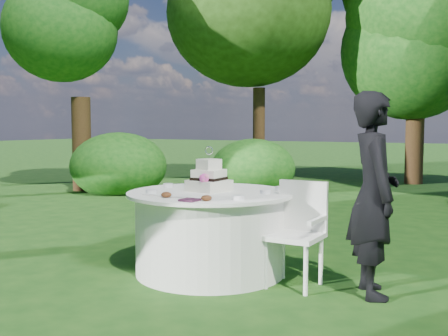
% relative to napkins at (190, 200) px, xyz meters
% --- Properties ---
extents(ground, '(80.00, 80.00, 0.00)m').
position_rel_napkins_xyz_m(ground, '(-0.17, 0.61, -0.78)').
color(ground, '#143B10').
rests_on(ground, ground).
extents(napkins, '(0.14, 0.14, 0.02)m').
position_rel_napkins_xyz_m(napkins, '(0.00, 0.00, 0.00)').
color(napkins, '#401B33').
rests_on(napkins, table).
extents(feather_plume, '(0.48, 0.07, 0.01)m').
position_rel_napkins_xyz_m(feather_plume, '(-0.38, 0.13, -0.00)').
color(feather_plume, white).
rests_on(feather_plume, table).
extents(guest, '(0.64, 0.72, 1.67)m').
position_rel_napkins_xyz_m(guest, '(1.32, 0.70, 0.05)').
color(guest, black).
rests_on(guest, ground).
extents(table, '(1.56, 1.56, 0.77)m').
position_rel_napkins_xyz_m(table, '(-0.17, 0.61, -0.39)').
color(table, silver).
rests_on(table, ground).
extents(cake, '(0.39, 0.39, 0.43)m').
position_rel_napkins_xyz_m(cake, '(-0.21, 0.65, 0.10)').
color(cake, silver).
rests_on(cake, table).
extents(chair, '(0.46, 0.45, 0.90)m').
position_rel_napkins_xyz_m(chair, '(0.69, 0.67, -0.26)').
color(chair, white).
rests_on(chair, ground).
extents(votives, '(1.18, 0.92, 0.04)m').
position_rel_napkins_xyz_m(votives, '(-0.05, 0.58, 0.01)').
color(votives, silver).
rests_on(votives, table).
extents(petal_cups, '(0.50, 0.09, 0.05)m').
position_rel_napkins_xyz_m(petal_cups, '(-0.09, 0.07, 0.02)').
color(petal_cups, '#562D16').
rests_on(petal_cups, table).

